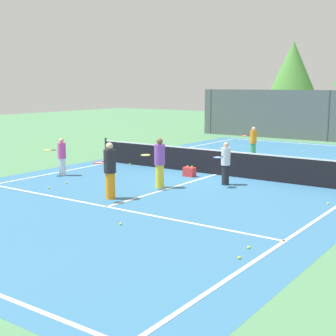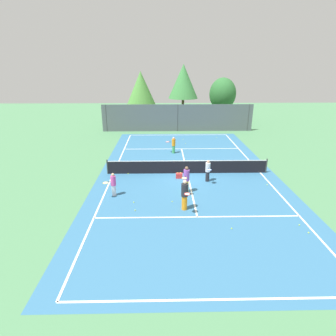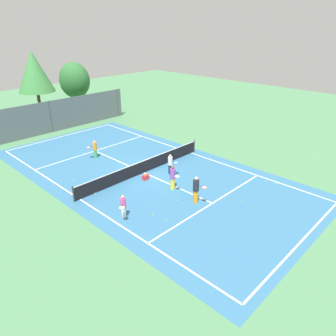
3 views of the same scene
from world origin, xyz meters
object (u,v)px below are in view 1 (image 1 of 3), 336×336
at_px(player_0, 253,142).
at_px(ball_crate, 189,172).
at_px(player_1, 110,170).
at_px(tennis_ball_5, 121,224).
at_px(tennis_ball_4, 249,247).
at_px(tennis_ball_9, 311,148).
at_px(tennis_ball_2, 66,183).
at_px(player_2, 159,162).
at_px(player_3, 225,163).
at_px(tennis_ball_11, 328,203).
at_px(tennis_ball_8, 49,188).
at_px(tennis_ball_10, 114,190).
at_px(tennis_ball_7, 130,164).
at_px(tennis_ball_3, 165,157).
at_px(player_4, 61,156).
at_px(tennis_ball_1, 302,152).
at_px(tennis_ball_6, 239,258).

relative_size(player_0, ball_crate, 3.28).
distance_m(player_1, tennis_ball_5, 3.13).
xyz_separation_m(tennis_ball_4, tennis_ball_9, (-4.66, 17.27, 0.00)).
height_order(player_0, tennis_ball_2, player_0).
relative_size(player_2, player_3, 1.13).
relative_size(tennis_ball_5, tennis_ball_11, 1.00).
xyz_separation_m(tennis_ball_2, tennis_ball_11, (8.75, 2.38, 0.00)).
bearing_deg(tennis_ball_8, tennis_ball_10, 25.90).
distance_m(tennis_ball_2, tennis_ball_8, 0.97).
distance_m(player_2, ball_crate, 2.51).
relative_size(tennis_ball_8, tennis_ball_10, 1.00).
bearing_deg(tennis_ball_11, player_3, 169.00).
bearing_deg(tennis_ball_2, tennis_ball_7, 100.39).
distance_m(tennis_ball_3, tennis_ball_8, 8.33).
bearing_deg(ball_crate, player_1, -89.67).
bearing_deg(tennis_ball_9, player_4, -111.15).
bearing_deg(tennis_ball_8, tennis_ball_4, -11.37).
height_order(player_1, tennis_ball_11, player_1).
bearing_deg(tennis_ball_11, tennis_ball_2, -164.81).
height_order(ball_crate, tennis_ball_10, ball_crate).
bearing_deg(player_0, tennis_ball_10, -92.62).
xyz_separation_m(player_3, tennis_ball_1, (-0.76, 9.75, -0.76)).
relative_size(player_4, tennis_ball_10, 22.43).
distance_m(tennis_ball_6, tennis_ball_8, 8.89).
bearing_deg(tennis_ball_9, tennis_ball_10, -96.58).
bearing_deg(player_4, tennis_ball_8, -53.02).
distance_m(player_1, tennis_ball_3, 9.03).
relative_size(tennis_ball_4, tennis_ball_7, 1.00).
height_order(player_3, tennis_ball_8, player_3).
bearing_deg(tennis_ball_2, tennis_ball_3, 96.55).
distance_m(tennis_ball_3, tennis_ball_5, 11.82).
distance_m(player_1, tennis_ball_6, 6.39).
relative_size(tennis_ball_4, tennis_ball_10, 1.00).
bearing_deg(ball_crate, player_4, -146.80).
relative_size(player_3, tennis_ball_6, 23.30).
bearing_deg(tennis_ball_8, tennis_ball_9, 76.36).
height_order(player_4, tennis_ball_10, player_4).
bearing_deg(player_4, tennis_ball_6, -23.46).
xyz_separation_m(tennis_ball_1, tennis_ball_7, (-4.91, -8.26, 0.00)).
xyz_separation_m(tennis_ball_4, tennis_ball_5, (-3.49, -0.24, 0.00)).
distance_m(tennis_ball_1, tennis_ball_4, 16.19).
bearing_deg(player_3, tennis_ball_8, -138.61).
xyz_separation_m(player_2, ball_crate, (-0.30, 2.38, -0.71)).
relative_size(tennis_ball_3, tennis_ball_4, 1.00).
distance_m(player_4, tennis_ball_2, 1.82).
relative_size(tennis_ball_7, tennis_ball_10, 1.00).
distance_m(ball_crate, tennis_ball_1, 9.20).
distance_m(player_0, tennis_ball_7, 6.29).
bearing_deg(ball_crate, tennis_ball_2, -127.50).
bearing_deg(tennis_ball_5, tennis_ball_8, 158.61).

